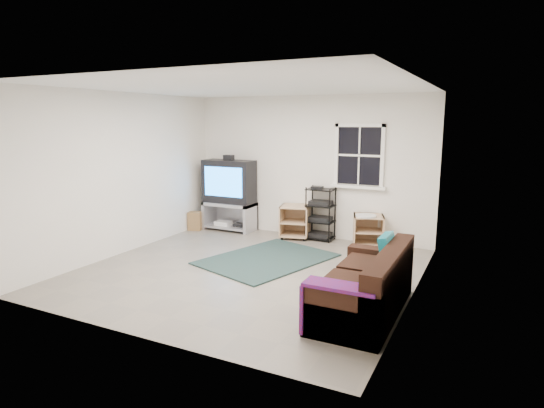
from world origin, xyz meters
The scene contains 8 objects.
room centered at (0.95, 2.27, 1.48)m, with size 4.60×4.62×4.60m.
tv_unit centered at (-1.56, 2.02, 0.82)m, with size 1.02×0.51×1.49m.
av_rack centered at (0.32, 2.10, 0.42)m, with size 0.49×0.35×0.98m.
side_table_left centered at (-0.16, 2.06, 0.33)m, with size 0.63×0.63×0.61m.
side_table_right centered at (1.21, 2.05, 0.32)m, with size 0.63×0.63×0.58m.
sofa centered at (1.91, -0.69, 0.29)m, with size 0.80×1.79×0.82m.
shag_rug centered at (0.01, 0.57, 0.01)m, with size 1.44×1.97×0.02m, color black.
paper_bag centered at (-2.17, 1.68, 0.18)m, with size 0.26×0.16×0.37m, color olive.
Camera 1 is at (3.12, -5.52, 2.15)m, focal length 30.00 mm.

